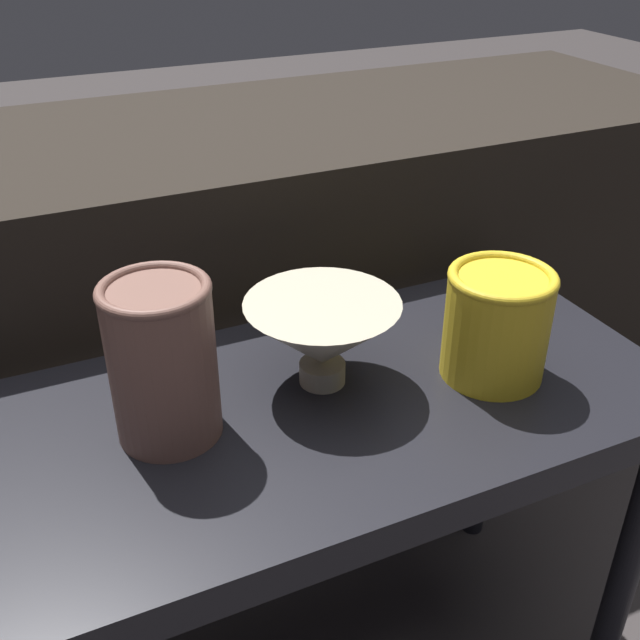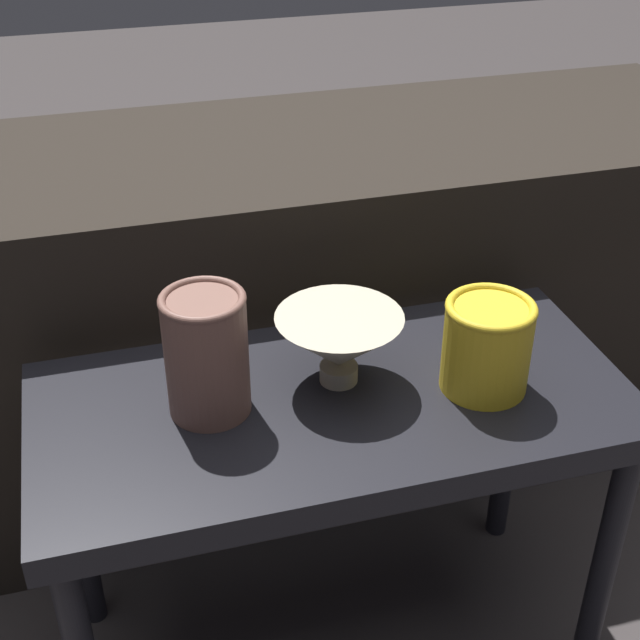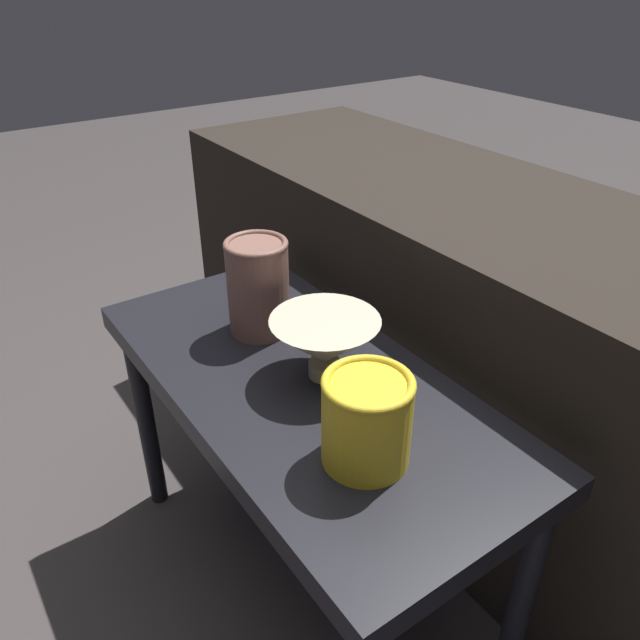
% 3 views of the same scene
% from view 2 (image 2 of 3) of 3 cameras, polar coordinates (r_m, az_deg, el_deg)
% --- Properties ---
extents(ground_plane, '(8.00, 8.00, 0.00)m').
position_cam_2_polar(ground_plane, '(1.51, 0.71, -19.76)').
color(ground_plane, '#383333').
extents(table, '(0.79, 0.37, 0.49)m').
position_cam_2_polar(table, '(1.21, 0.84, -7.18)').
color(table, black).
rests_on(table, ground_plane).
extents(couch_backdrop, '(1.77, 0.50, 0.65)m').
position_cam_2_polar(couch_backdrop, '(1.65, -3.95, 0.44)').
color(couch_backdrop, black).
rests_on(couch_backdrop, ground_plane).
extents(bowl, '(0.17, 0.17, 0.10)m').
position_cam_2_polar(bowl, '(1.16, 1.23, -1.44)').
color(bowl, '#B2A88E').
rests_on(bowl, table).
extents(vase_textured_left, '(0.11, 0.11, 0.17)m').
position_cam_2_polar(vase_textured_left, '(1.11, -7.29, -2.07)').
color(vase_textured_left, brown).
rests_on(vase_textured_left, table).
extents(vase_colorful_right, '(0.12, 0.12, 0.13)m').
position_cam_2_polar(vase_colorful_right, '(1.17, 10.64, -1.53)').
color(vase_colorful_right, gold).
rests_on(vase_colorful_right, table).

